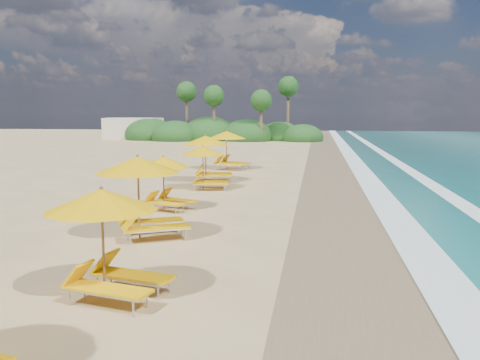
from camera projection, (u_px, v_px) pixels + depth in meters
The scene contains 11 objects.
ground at pixel (240, 212), 18.49m from camera, with size 160.00×160.00×0.00m, color tan.
wet_sand at pixel (351, 216), 17.89m from camera, with size 4.00×160.00×0.01m, color olive.
surf_foam at pixel (431, 217), 17.48m from camera, with size 4.00×160.00×0.01m.
station_1 at pixel (110, 236), 9.87m from camera, with size 2.74×2.64×2.24m.
station_2 at pixel (145, 191), 14.61m from camera, with size 3.27×3.27×2.46m.
station_3 at pixel (167, 179), 18.88m from camera, with size 2.66×2.62×2.06m.
station_4 at pixel (206, 165), 23.84m from camera, with size 2.45×2.31×2.10m.
station_5 at pixel (209, 155), 26.37m from camera, with size 3.07×2.96×2.50m.
station_6 at pixel (229, 147), 32.04m from camera, with size 3.16×3.08×2.51m.
treeline at pixel (217, 133), 64.42m from camera, with size 25.80×8.80×9.74m.
beach_building at pixel (134, 128), 68.61m from camera, with size 7.00×5.00×2.80m, color beige.
Camera 1 is at (2.75, -17.95, 3.67)m, focal length 37.77 mm.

